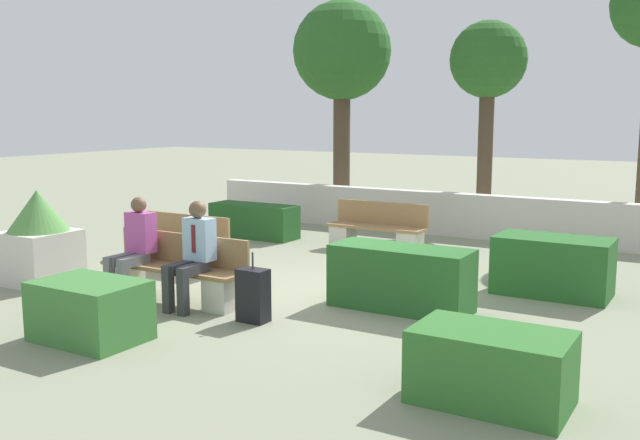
# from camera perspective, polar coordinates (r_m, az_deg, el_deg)

# --- Properties ---
(ground_plane) EXTENTS (60.00, 60.00, 0.00)m
(ground_plane) POSITION_cam_1_polar(r_m,az_deg,el_deg) (9.87, 0.84, -5.76)
(ground_plane) COLOR gray
(perimeter_wall) EXTENTS (11.40, 0.30, 0.86)m
(perimeter_wall) POSITION_cam_1_polar(r_m,az_deg,el_deg) (14.41, 11.09, 0.41)
(perimeter_wall) COLOR beige
(perimeter_wall) RESTS_ON ground_plane
(bench_front) EXTENTS (2.14, 0.48, 0.86)m
(bench_front) POSITION_cam_1_polar(r_m,az_deg,el_deg) (9.55, -11.61, -4.29)
(bench_front) COLOR #937047
(bench_front) RESTS_ON ground_plane
(bench_left_side) EXTENTS (1.66, 0.48, 0.86)m
(bench_left_side) POSITION_cam_1_polar(r_m,az_deg,el_deg) (11.31, -11.20, -2.37)
(bench_left_side) COLOR #937047
(bench_left_side) RESTS_ON ground_plane
(bench_right_side) EXTENTS (1.79, 0.49, 0.86)m
(bench_right_side) POSITION_cam_1_polar(r_m,az_deg,el_deg) (12.67, 4.56, -1.02)
(bench_right_side) COLOR #937047
(bench_right_side) RESTS_ON ground_plane
(person_seated_man) EXTENTS (0.38, 0.64, 1.35)m
(person_seated_man) POSITION_cam_1_polar(r_m,az_deg,el_deg) (9.06, -10.12, -2.32)
(person_seated_man) COLOR #333338
(person_seated_man) RESTS_ON ground_plane
(person_seated_woman) EXTENTS (0.38, 0.64, 1.34)m
(person_seated_woman) POSITION_cam_1_polar(r_m,az_deg,el_deg) (9.75, -14.65, -1.77)
(person_seated_woman) COLOR slate
(person_seated_woman) RESTS_ON ground_plane
(hedge_block_near_left) EXTENTS (1.17, 0.81, 0.65)m
(hedge_block_near_left) POSITION_cam_1_polar(r_m,az_deg,el_deg) (8.15, -17.92, -6.92)
(hedge_block_near_left) COLOR #3D7A38
(hedge_block_near_left) RESTS_ON ground_plane
(hedge_block_near_right) EXTENTS (1.76, 0.69, 0.79)m
(hedge_block_near_right) POSITION_cam_1_polar(r_m,az_deg,el_deg) (9.00, 6.49, -4.64)
(hedge_block_near_right) COLOR #286028
(hedge_block_near_right) RESTS_ON ground_plane
(hedge_block_mid_left) EXTENTS (1.50, 0.81, 0.79)m
(hedge_block_mid_left) POSITION_cam_1_polar(r_m,az_deg,el_deg) (10.13, 18.12, -3.52)
(hedge_block_mid_left) COLOR #286028
(hedge_block_mid_left) RESTS_ON ground_plane
(hedge_block_mid_right) EXTENTS (1.79, 0.61, 0.66)m
(hedge_block_mid_right) POSITION_cam_1_polar(r_m,az_deg,el_deg) (14.11, -5.31, -0.06)
(hedge_block_mid_right) COLOR #235623
(hedge_block_mid_right) RESTS_ON ground_plane
(hedge_block_far_left) EXTENTS (1.30, 0.78, 0.64)m
(hedge_block_far_left) POSITION_cam_1_polar(r_m,az_deg,el_deg) (6.32, 13.53, -11.37)
(hedge_block_far_left) COLOR #33702D
(hedge_block_far_left) RESTS_ON ground_plane
(planter_corner_left) EXTENTS (0.90, 0.90, 1.36)m
(planter_corner_left) POSITION_cam_1_polar(r_m,az_deg,el_deg) (10.99, -21.55, -1.35)
(planter_corner_left) COLOR beige
(planter_corner_left) RESTS_ON ground_plane
(suitcase) EXTENTS (0.36, 0.23, 0.83)m
(suitcase) POSITION_cam_1_polar(r_m,az_deg,el_deg) (8.47, -5.37, -6.02)
(suitcase) COLOR black
(suitcase) RESTS_ON ground_plane
(tree_leftmost) EXTENTS (2.19, 2.19, 4.90)m
(tree_leftmost) POSITION_cam_1_polar(r_m,az_deg,el_deg) (16.26, 1.78, 13.08)
(tree_leftmost) COLOR #473828
(tree_leftmost) RESTS_ON ground_plane
(tree_center_left) EXTENTS (1.60, 1.60, 4.34)m
(tree_center_left) POSITION_cam_1_polar(r_m,az_deg,el_deg) (15.56, 13.30, 11.89)
(tree_center_left) COLOR #473828
(tree_center_left) RESTS_ON ground_plane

